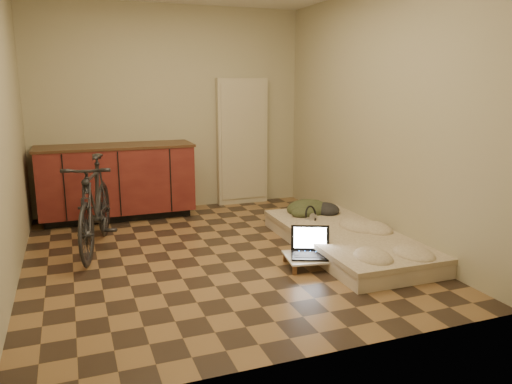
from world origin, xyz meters
name	(u,v)px	position (x,y,z in m)	size (l,w,h in m)	color
room_shell	(213,121)	(0.00, 0.00, 1.30)	(3.50, 4.00, 2.60)	brown
cabinets	(117,181)	(-0.75, 1.70, 0.47)	(1.84, 0.62, 0.91)	black
appliance_panel	(242,142)	(0.95, 1.94, 0.85)	(0.70, 0.10, 1.70)	beige
bicycle	(95,200)	(-1.07, 0.56, 0.51)	(0.47, 1.59, 1.03)	black
futon	(347,239)	(1.30, -0.28, 0.09)	(1.04, 2.11, 0.18)	beige
clothing_pile	(313,203)	(1.31, 0.51, 0.29)	(0.52, 0.44, 0.21)	#323A22
headphones	(311,215)	(1.11, 0.16, 0.26)	(0.24, 0.22, 0.16)	black
lap_desk	(319,257)	(0.80, -0.63, 0.09)	(0.67, 0.49, 0.10)	brown
laptop	(311,249)	(0.73, -0.59, 0.15)	(0.45, 0.43, 0.24)	black
mouse	(340,252)	(0.99, -0.68, 0.12)	(0.07, 0.11, 0.04)	silver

